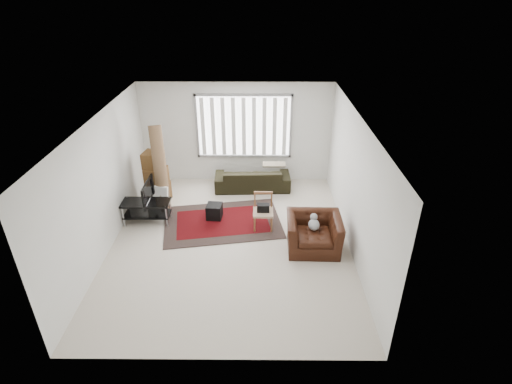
% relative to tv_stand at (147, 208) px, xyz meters
% --- Properties ---
extents(room, '(6.00, 6.02, 2.71)m').
position_rel_tv_stand_xyz_m(room, '(1.98, -0.24, 1.37)').
color(room, beige).
rests_on(room, ground).
extents(persian_rug, '(2.89, 2.16, 0.02)m').
position_rel_tv_stand_xyz_m(persian_rug, '(1.71, 0.00, -0.38)').
color(persian_rug, black).
rests_on(persian_rug, ground).
extents(tv_stand, '(1.08, 0.48, 0.54)m').
position_rel_tv_stand_xyz_m(tv_stand, '(0.00, 0.00, 0.00)').
color(tv_stand, black).
rests_on(tv_stand, ground).
extents(tv, '(0.11, 0.87, 0.50)m').
position_rel_tv_stand_xyz_m(tv, '(-0.00, 0.00, 0.40)').
color(tv, black).
rests_on(tv, tv_stand).
extents(subwoofer, '(0.37, 0.37, 0.34)m').
position_rel_tv_stand_xyz_m(subwoofer, '(1.51, 0.18, -0.20)').
color(subwoofer, black).
rests_on(subwoofer, persian_rug).
extents(moving_boxes, '(0.61, 0.58, 1.32)m').
position_rel_tv_stand_xyz_m(moving_boxes, '(0.03, 0.99, 0.22)').
color(moving_boxes, brown).
rests_on(moving_boxes, ground).
extents(white_flatpack, '(0.55, 0.29, 0.67)m').
position_rel_tv_stand_xyz_m(white_flatpack, '(0.14, 0.45, -0.05)').
color(white_flatpack, silver).
rests_on(white_flatpack, ground).
extents(rolled_rug, '(0.52, 0.92, 2.03)m').
position_rel_tv_stand_xyz_m(rolled_rug, '(0.21, 0.74, 0.63)').
color(rolled_rug, brown).
rests_on(rolled_rug, ground).
extents(sofa, '(2.00, 0.93, 0.76)m').
position_rel_tv_stand_xyz_m(sofa, '(2.38, 1.70, -0.01)').
color(sofa, black).
rests_on(sofa, ground).
extents(side_chair, '(0.44, 0.44, 0.82)m').
position_rel_tv_stand_xyz_m(side_chair, '(2.64, -0.20, 0.07)').
color(side_chair, tan).
rests_on(side_chair, ground).
extents(armchair, '(1.13, 0.99, 0.82)m').
position_rel_tv_stand_xyz_m(armchair, '(3.68, -0.96, 0.02)').
color(armchair, black).
rests_on(armchair, ground).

